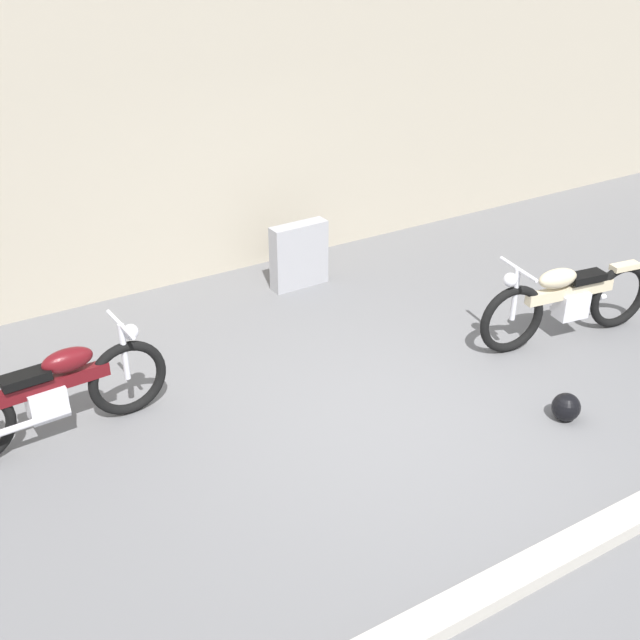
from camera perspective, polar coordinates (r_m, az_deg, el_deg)
ground_plane at (r=7.09m, az=5.06°, el=-7.65°), size 40.00×40.00×0.00m
building_wall at (r=9.43m, az=-8.67°, el=13.44°), size 18.00×0.30×3.55m
curb_strip at (r=5.98m, az=16.38°, el=-16.27°), size 18.00×0.24×0.12m
stone_marker at (r=9.37m, az=-1.53°, el=4.70°), size 0.71×0.22×0.79m
helmet at (r=7.41m, az=17.37°, el=-6.03°), size 0.26×0.26×0.26m
motorcycle_maroon at (r=7.05m, az=-18.72°, el=-5.06°), size 2.07×0.58×0.93m
motorcycle_cream at (r=8.56m, az=17.42°, el=1.39°), size 2.11×0.59×0.95m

